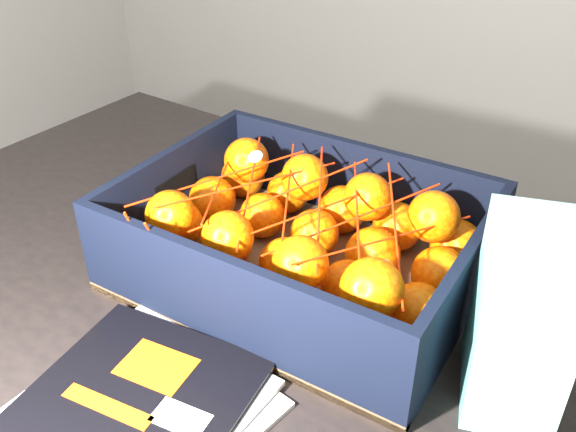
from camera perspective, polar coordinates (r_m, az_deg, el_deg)
The scene contains 6 objects.
table at distance 0.86m, azimuth -4.03°, elevation -11.76°, with size 1.24×0.86×0.75m.
magazine_stack at distance 0.65m, azimuth -15.48°, elevation -18.06°, with size 0.25×0.31×0.02m.
produce_crate at distance 0.79m, azimuth 1.14°, elevation -3.32°, with size 0.42×0.32×0.13m.
clementine_heap at distance 0.78m, azimuth 1.46°, elevation -2.23°, with size 0.41×0.30×0.12m.
mesh_net at distance 0.75m, azimuth 0.24°, elevation 1.05°, with size 0.35×0.28×0.09m.
retail_carton at distance 0.65m, azimuth 20.39°, elevation -8.71°, with size 0.09×0.13×0.19m, color white.
Camera 1 is at (0.55, -0.46, 1.25)m, focal length 39.18 mm.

